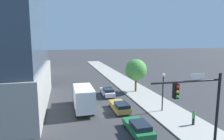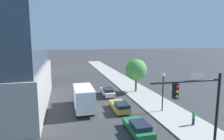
% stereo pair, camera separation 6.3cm
% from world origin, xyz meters
% --- Properties ---
extents(sidewalk, '(5.33, 120.00, 0.15)m').
position_xyz_m(sidewalk, '(8.23, 20.00, 0.07)').
color(sidewalk, '#9E9B93').
rests_on(sidewalk, ground).
extents(construction_building, '(15.28, 22.87, 40.66)m').
position_xyz_m(construction_building, '(-18.65, 55.52, 16.92)').
color(construction_building, '#9E9B93').
rests_on(construction_building, ground).
extents(traffic_light_pole, '(5.52, 0.48, 7.02)m').
position_xyz_m(traffic_light_pole, '(4.40, 4.78, 4.96)').
color(traffic_light_pole, black).
rests_on(traffic_light_pole, sidewalk).
extents(street_lamp, '(0.44, 0.44, 5.07)m').
position_xyz_m(street_lamp, '(7.64, 15.82, 3.53)').
color(street_lamp, black).
rests_on(street_lamp, sidewalk).
extents(street_tree, '(3.89, 3.89, 5.95)m').
position_xyz_m(street_tree, '(7.84, 26.09, 4.14)').
color(street_tree, brown).
rests_on(street_tree, sidewalk).
extents(car_white, '(1.72, 4.66, 1.46)m').
position_xyz_m(car_white, '(2.22, 24.86, 0.74)').
color(car_white, silver).
rests_on(car_white, ground).
extents(car_gold, '(1.92, 4.71, 1.38)m').
position_xyz_m(car_gold, '(2.22, 17.39, 0.70)').
color(car_gold, '#AD8938').
rests_on(car_gold, ground).
extents(car_green, '(1.93, 4.64, 1.35)m').
position_xyz_m(car_green, '(2.22, 10.81, 0.70)').
color(car_green, '#1E6638').
rests_on(car_green, ground).
extents(box_truck, '(2.40, 7.78, 3.38)m').
position_xyz_m(box_truck, '(-2.52, 19.14, 1.88)').
color(box_truck, '#1E4799').
rests_on(box_truck, ground).
extents(pedestrian_green_shirt, '(0.34, 0.34, 1.63)m').
position_xyz_m(pedestrian_green_shirt, '(8.82, 10.97, 0.98)').
color(pedestrian_green_shirt, black).
rests_on(pedestrian_green_shirt, sidewalk).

